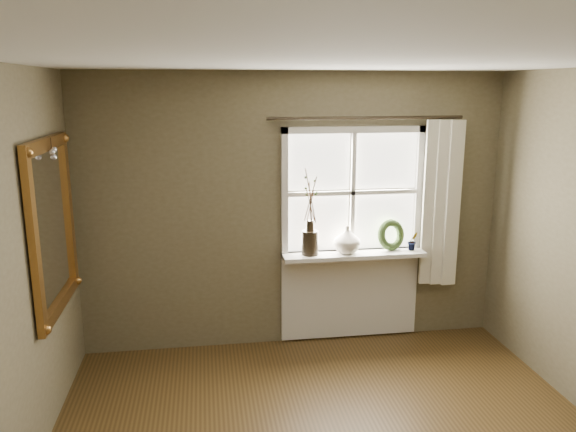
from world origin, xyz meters
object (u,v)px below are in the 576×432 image
(cream_vase, at_px, (347,239))
(wreath, at_px, (391,238))
(dark_jug, at_px, (310,243))
(gilt_mirror, at_px, (53,226))

(cream_vase, relative_size, wreath, 0.86)
(dark_jug, distance_m, cream_vase, 0.36)
(dark_jug, distance_m, wreath, 0.80)
(cream_vase, bearing_deg, wreath, 5.16)
(dark_jug, bearing_deg, cream_vase, 0.00)
(dark_jug, bearing_deg, wreath, 2.87)
(dark_jug, relative_size, wreath, 0.75)
(gilt_mirror, bearing_deg, wreath, 14.18)
(wreath, bearing_deg, dark_jug, 162.29)
(gilt_mirror, bearing_deg, dark_jug, 18.26)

